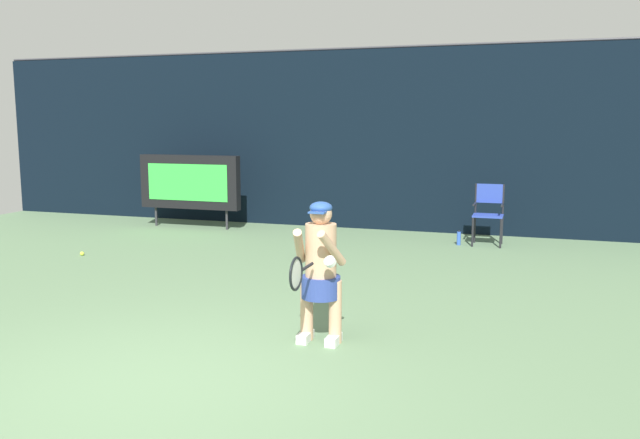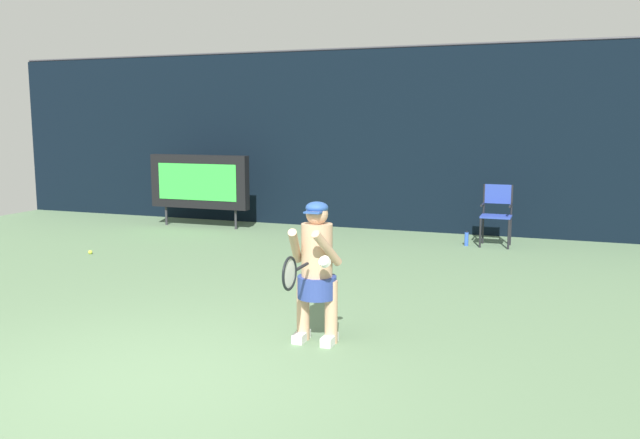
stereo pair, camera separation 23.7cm
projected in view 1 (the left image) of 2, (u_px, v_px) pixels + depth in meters
ground at (138, 395)px, 5.38m from camera, size 18.00×22.00×0.03m
backdrop_screen at (381, 140)px, 13.27m from camera, size 18.00×0.12×3.66m
scoreboard at (190, 182)px, 13.59m from camera, size 2.20×0.21×1.50m
umpire_chair at (488, 211)px, 11.74m from camera, size 0.52×0.44×1.08m
water_bottle at (459, 238)px, 11.79m from camera, size 0.07×0.07×0.27m
tennis_player at (321, 268)px, 6.54m from camera, size 0.52×0.59×1.42m
tennis_racket at (297, 273)px, 5.92m from camera, size 0.03×0.60×0.31m
tennis_ball_loose at (82, 254)px, 10.87m from camera, size 0.07×0.07×0.07m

